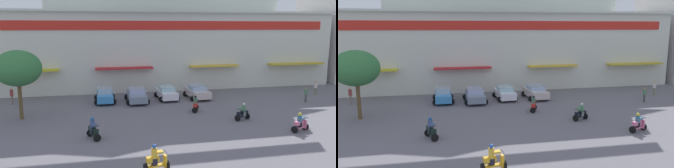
% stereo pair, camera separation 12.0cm
% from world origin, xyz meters
% --- Properties ---
extents(ground_plane, '(128.00, 128.00, 0.00)m').
position_xyz_m(ground_plane, '(0.00, 13.00, 0.00)').
color(ground_plane, slate).
extents(colonial_building, '(43.52, 15.67, 19.47)m').
position_xyz_m(colonial_building, '(-0.00, 35.72, 8.52)').
color(colonial_building, silver).
rests_on(colonial_building, ground).
extents(plaza_tree_0, '(3.84, 3.37, 5.88)m').
position_xyz_m(plaza_tree_0, '(-14.95, 20.91, 4.35)').
color(plaza_tree_0, brown).
rests_on(plaza_tree_0, ground).
extents(parked_car_0, '(2.23, 3.96, 1.58)m').
position_xyz_m(parked_car_0, '(-7.91, 25.70, 0.78)').
color(parked_car_0, '#3987CD').
rests_on(parked_car_0, ground).
extents(parked_car_1, '(2.43, 4.23, 1.47)m').
position_xyz_m(parked_car_1, '(-4.67, 25.06, 0.75)').
color(parked_car_1, slate).
rests_on(parked_car_1, ground).
extents(parked_car_2, '(2.38, 4.03, 1.44)m').
position_xyz_m(parked_car_2, '(-1.36, 25.72, 0.74)').
color(parked_car_2, white).
rests_on(parked_car_2, ground).
extents(parked_car_3, '(2.54, 4.13, 1.47)m').
position_xyz_m(parked_car_3, '(2.02, 25.51, 0.75)').
color(parked_car_3, beige).
rests_on(parked_car_3, ground).
extents(scooter_rider_0, '(1.03, 1.52, 1.58)m').
position_xyz_m(scooter_rider_0, '(-8.88, 14.66, 0.64)').
color(scooter_rider_0, black).
rests_on(scooter_rider_0, ground).
extents(scooter_rider_2, '(1.44, 0.71, 1.56)m').
position_xyz_m(scooter_rider_2, '(-5.45, 8.75, 0.64)').
color(scooter_rider_2, black).
rests_on(scooter_rider_2, ground).
extents(scooter_rider_4, '(1.57, 1.05, 1.48)m').
position_xyz_m(scooter_rider_4, '(6.25, 13.08, 0.61)').
color(scooter_rider_4, black).
rests_on(scooter_rider_4, ground).
extents(scooter_rider_5, '(1.43, 1.00, 1.50)m').
position_xyz_m(scooter_rider_5, '(3.33, 16.75, 0.60)').
color(scooter_rider_5, black).
rests_on(scooter_rider_5, ground).
extents(scooter_rider_6, '(1.00, 1.44, 1.54)m').
position_xyz_m(scooter_rider_6, '(0.23, 20.20, 0.62)').
color(scooter_rider_6, black).
rests_on(scooter_rider_6, ground).
extents(pedestrian_0, '(0.49, 0.49, 1.53)m').
position_xyz_m(pedestrian_0, '(12.62, 21.47, 0.87)').
color(pedestrian_0, '#4D454B').
rests_on(pedestrian_0, ground).
extents(pedestrian_1, '(0.44, 0.44, 1.73)m').
position_xyz_m(pedestrian_1, '(-17.13, 26.72, 1.00)').
color(pedestrian_1, slate).
rests_on(pedestrian_1, ground).
extents(pedestrian_2, '(0.50, 0.50, 1.63)m').
position_xyz_m(pedestrian_2, '(15.92, 24.40, 0.93)').
color(pedestrian_2, '#727458').
rests_on(pedestrian_2, ground).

